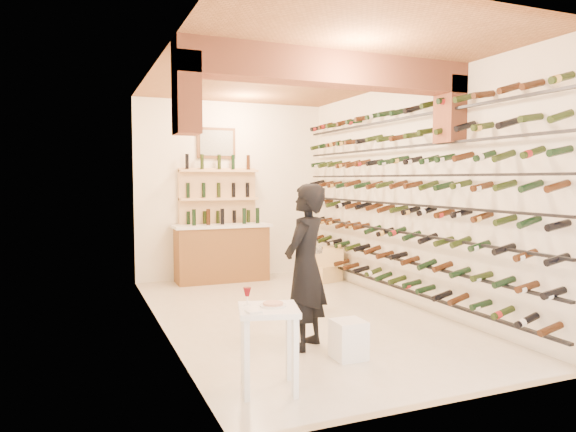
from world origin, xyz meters
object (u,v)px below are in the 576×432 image
object	(u,v)px
back_counter	(222,251)
person	(306,266)
tasting_table	(268,322)
white_stool	(349,339)
wine_rack	(396,197)
crate_lower	(327,273)
chrome_barstool	(307,273)

from	to	relation	value
back_counter	person	bearing A→B (deg)	-92.09
tasting_table	white_stool	xyz separation A→B (m)	(1.02, 0.44, -0.40)
back_counter	person	xyz separation A→B (m)	(-0.14, -3.92, 0.34)
wine_rack	crate_lower	distance (m)	2.39
tasting_table	person	world-z (taller)	person
back_counter	tasting_table	bearing A→B (deg)	-100.54
wine_rack	back_counter	xyz separation A→B (m)	(-1.83, 2.65, -1.02)
chrome_barstool	white_stool	bearing A→B (deg)	-101.88
tasting_table	white_stool	world-z (taller)	tasting_table
crate_lower	person	bearing A→B (deg)	-119.97
tasting_table	chrome_barstool	bearing A→B (deg)	73.77
tasting_table	crate_lower	size ratio (longest dim) A/B	1.83
wine_rack	back_counter	world-z (taller)	wine_rack
back_counter	white_stool	size ratio (longest dim) A/B	4.39
tasting_table	back_counter	bearing A→B (deg)	94.31
wine_rack	tasting_table	size ratio (longest dim) A/B	6.53
crate_lower	chrome_barstool	bearing A→B (deg)	-123.88
tasting_table	white_stool	bearing A→B (deg)	38.31
back_counter	tasting_table	xyz separation A→B (m)	(-0.90, -4.84, 0.06)
wine_rack	tasting_table	bearing A→B (deg)	-141.26
wine_rack	chrome_barstool	bearing A→B (deg)	172.42
wine_rack	back_counter	distance (m)	3.38
white_stool	chrome_barstool	bearing A→B (deg)	78.12
person	chrome_barstool	distance (m)	1.63
crate_lower	back_counter	bearing A→B (deg)	156.89
back_counter	person	world-z (taller)	person
white_stool	person	distance (m)	0.87
wine_rack	white_stool	world-z (taller)	wine_rack
person	back_counter	bearing A→B (deg)	-133.89
wine_rack	back_counter	bearing A→B (deg)	124.66
chrome_barstool	crate_lower	bearing A→B (deg)	56.12
back_counter	chrome_barstool	xyz separation A→B (m)	(0.53, -2.47, -0.02)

